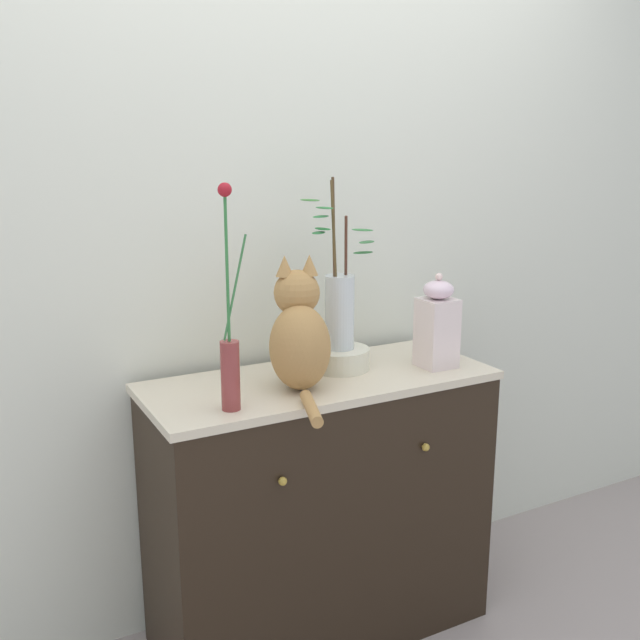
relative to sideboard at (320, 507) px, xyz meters
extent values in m
plane|color=#A39592|center=(0.00, 0.00, -0.44)|extent=(6.00, 6.00, 0.00)
cube|color=silver|center=(0.00, 0.30, 0.86)|extent=(4.40, 0.08, 2.60)
cube|color=black|center=(0.00, 0.00, -0.01)|extent=(1.05, 0.43, 0.85)
cube|color=beige|center=(0.00, 0.00, 0.42)|extent=(1.08, 0.44, 0.02)
sphere|color=#B79338|center=(-0.24, -0.23, 0.24)|extent=(0.02, 0.02, 0.02)
sphere|color=#B79338|center=(0.24, -0.23, 0.24)|extent=(0.02, 0.02, 0.02)
ellipsoid|color=#AD7F49|center=(-0.10, -0.06, 0.56)|extent=(0.24, 0.26, 0.25)
sphere|color=#AD7F49|center=(-0.08, -0.01, 0.71)|extent=(0.14, 0.14, 0.14)
cone|color=#AD7F49|center=(-0.12, 0.00, 0.79)|extent=(0.05, 0.05, 0.06)
cone|color=#AD7F49|center=(-0.05, -0.02, 0.79)|extent=(0.05, 0.05, 0.06)
cylinder|color=#AD7F49|center=(-0.17, -0.26, 0.45)|extent=(0.10, 0.21, 0.03)
cylinder|color=brown|center=(-0.34, -0.13, 0.53)|extent=(0.05, 0.05, 0.19)
cylinder|color=#347A3E|center=(-0.34, -0.13, 0.81)|extent=(0.01, 0.01, 0.37)
sphere|color=#A51823|center=(-0.34, -0.13, 1.02)|extent=(0.04, 0.04, 0.04)
cylinder|color=#377540|center=(-0.32, -0.13, 0.76)|extent=(0.07, 0.01, 0.28)
cylinder|color=silver|center=(0.10, 0.05, 0.47)|extent=(0.19, 0.19, 0.07)
cylinder|color=silver|center=(0.10, 0.05, 0.62)|extent=(0.09, 0.09, 0.23)
cylinder|color=#523023|center=(0.11, 0.04, 0.78)|extent=(0.05, 0.07, 0.28)
ellipsoid|color=#2D7137|center=(0.16, 0.02, 0.80)|extent=(0.07, 0.04, 0.01)
ellipsoid|color=#397341|center=(0.16, 0.00, 0.84)|extent=(0.08, 0.06, 0.01)
ellipsoid|color=#357B3F|center=(0.15, 0.02, 0.88)|extent=(0.07, 0.08, 0.01)
cylinder|color=#46321F|center=(0.08, 0.06, 0.84)|extent=(0.04, 0.07, 0.39)
ellipsoid|color=#307940|center=(0.03, 0.07, 0.87)|extent=(0.08, 0.07, 0.01)
ellipsoid|color=#328143|center=(0.04, 0.07, 0.92)|extent=(0.08, 0.06, 0.01)
ellipsoid|color=#3C7B36|center=(0.01, 0.08, 0.97)|extent=(0.06, 0.08, 0.01)
cylinder|color=brown|center=(0.08, 0.05, 0.83)|extent=(0.02, 0.06, 0.38)
ellipsoid|color=#2A843A|center=(0.05, 0.08, 0.88)|extent=(0.04, 0.07, 0.01)
ellipsoid|color=#2F7C3D|center=(0.05, 0.07, 0.94)|extent=(0.05, 0.08, 0.01)
cube|color=silver|center=(0.38, -0.08, 0.55)|extent=(0.11, 0.11, 0.22)
ellipsoid|color=silver|center=(0.38, -0.08, 0.69)|extent=(0.10, 0.10, 0.06)
sphere|color=#F4D0C9|center=(0.38, -0.08, 0.73)|extent=(0.02, 0.02, 0.02)
camera|label=1|loc=(-1.00, -1.85, 1.12)|focal=40.50mm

